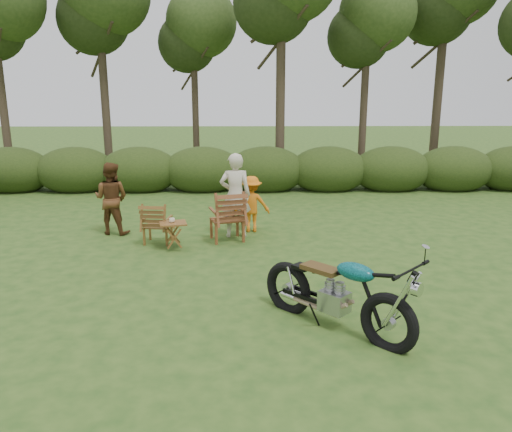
{
  "coord_description": "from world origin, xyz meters",
  "views": [
    {
      "loc": [
        -0.62,
        -6.68,
        3.03
      ],
      "look_at": [
        -0.45,
        1.9,
        0.9
      ],
      "focal_mm": 35.0,
      "sensor_mm": 36.0,
      "label": 1
    }
  ],
  "objects_px": {
    "cup": "(172,220)",
    "adult_a": "(236,236)",
    "lawn_chair_right": "(227,240)",
    "adult_b": "(114,233)",
    "lawn_chair_left": "(159,243)",
    "side_table": "(174,236)",
    "child": "(252,231)",
    "motorcycle": "(333,327)"
  },
  "relations": [
    {
      "from": "adult_a",
      "to": "lawn_chair_left",
      "type": "bearing_deg",
      "value": 13.9
    },
    {
      "from": "motorcycle",
      "to": "adult_b",
      "type": "xyz_separation_m",
      "value": [
        -4.1,
        4.61,
        0.0
      ]
    },
    {
      "from": "lawn_chair_right",
      "to": "adult_b",
      "type": "xyz_separation_m",
      "value": [
        -2.54,
        0.58,
        0.0
      ]
    },
    {
      "from": "lawn_chair_left",
      "to": "child",
      "type": "bearing_deg",
      "value": -149.59
    },
    {
      "from": "adult_b",
      "to": "lawn_chair_left",
      "type": "bearing_deg",
      "value": 158.57
    },
    {
      "from": "lawn_chair_right",
      "to": "child",
      "type": "distance_m",
      "value": 0.86
    },
    {
      "from": "motorcycle",
      "to": "lawn_chair_left",
      "type": "bearing_deg",
      "value": 172.89
    },
    {
      "from": "motorcycle",
      "to": "lawn_chair_right",
      "type": "bearing_deg",
      "value": 156.42
    },
    {
      "from": "side_table",
      "to": "adult_b",
      "type": "distance_m",
      "value": 1.93
    },
    {
      "from": "lawn_chair_right",
      "to": "side_table",
      "type": "relative_size",
      "value": 1.93
    },
    {
      "from": "side_table",
      "to": "adult_a",
      "type": "relative_size",
      "value": 0.3
    },
    {
      "from": "cup",
      "to": "adult_a",
      "type": "xyz_separation_m",
      "value": [
        1.23,
        0.9,
        -0.6
      ]
    },
    {
      "from": "cup",
      "to": "adult_a",
      "type": "relative_size",
      "value": 0.06
    },
    {
      "from": "lawn_chair_left",
      "to": "adult_b",
      "type": "xyz_separation_m",
      "value": [
        -1.12,
        0.75,
        0.0
      ]
    },
    {
      "from": "side_table",
      "to": "child",
      "type": "xyz_separation_m",
      "value": [
        1.56,
        1.3,
        -0.28
      ]
    },
    {
      "from": "lawn_chair_right",
      "to": "lawn_chair_left",
      "type": "distance_m",
      "value": 1.43
    },
    {
      "from": "motorcycle",
      "to": "lawn_chair_right",
      "type": "height_order",
      "value": "motorcycle"
    },
    {
      "from": "lawn_chair_right",
      "to": "child",
      "type": "bearing_deg",
      "value": -142.94
    },
    {
      "from": "adult_a",
      "to": "child",
      "type": "bearing_deg",
      "value": -132.41
    },
    {
      "from": "lawn_chair_left",
      "to": "child",
      "type": "relative_size",
      "value": 0.69
    },
    {
      "from": "lawn_chair_right",
      "to": "lawn_chair_left",
      "type": "xyz_separation_m",
      "value": [
        -1.42,
        -0.17,
        0.0
      ]
    },
    {
      "from": "side_table",
      "to": "adult_a",
      "type": "height_order",
      "value": "adult_a"
    },
    {
      "from": "motorcycle",
      "to": "child",
      "type": "bearing_deg",
      "value": 147.7
    },
    {
      "from": "motorcycle",
      "to": "adult_b",
      "type": "bearing_deg",
      "value": 176.87
    },
    {
      "from": "motorcycle",
      "to": "child",
      "type": "relative_size",
      "value": 1.79
    },
    {
      "from": "child",
      "to": "side_table",
      "type": "bearing_deg",
      "value": 38.53
    },
    {
      "from": "side_table",
      "to": "adult_b",
      "type": "height_order",
      "value": "adult_b"
    },
    {
      "from": "adult_b",
      "to": "cup",
      "type": "bearing_deg",
      "value": 153.54
    },
    {
      "from": "adult_b",
      "to": "side_table",
      "type": "bearing_deg",
      "value": 153.94
    },
    {
      "from": "adult_a",
      "to": "adult_b",
      "type": "bearing_deg",
      "value": -8.13
    },
    {
      "from": "side_table",
      "to": "child",
      "type": "height_order",
      "value": "child"
    },
    {
      "from": "lawn_chair_left",
      "to": "side_table",
      "type": "bearing_deg",
      "value": 137.48
    },
    {
      "from": "adult_a",
      "to": "child",
      "type": "xyz_separation_m",
      "value": [
        0.35,
        0.41,
        0.0
      ]
    },
    {
      "from": "child",
      "to": "adult_b",
      "type": "bearing_deg",
      "value": 0.74
    },
    {
      "from": "lawn_chair_left",
      "to": "adult_b",
      "type": "distance_m",
      "value": 1.34
    },
    {
      "from": "lawn_chair_right",
      "to": "cup",
      "type": "xyz_separation_m",
      "value": [
        -1.05,
        -0.61,
        0.6
      ]
    },
    {
      "from": "lawn_chair_left",
      "to": "adult_a",
      "type": "xyz_separation_m",
      "value": [
        1.59,
        0.45,
        0.0
      ]
    },
    {
      "from": "adult_b",
      "to": "child",
      "type": "bearing_deg",
      "value": -165.56
    },
    {
      "from": "motorcycle",
      "to": "lawn_chair_right",
      "type": "xyz_separation_m",
      "value": [
        -1.56,
        4.04,
        0.0
      ]
    },
    {
      "from": "side_table",
      "to": "lawn_chair_right",
      "type": "bearing_deg",
      "value": 30.53
    },
    {
      "from": "cup",
      "to": "adult_b",
      "type": "distance_m",
      "value": 1.99
    },
    {
      "from": "motorcycle",
      "to": "adult_a",
      "type": "bearing_deg",
      "value": 153.09
    }
  ]
}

